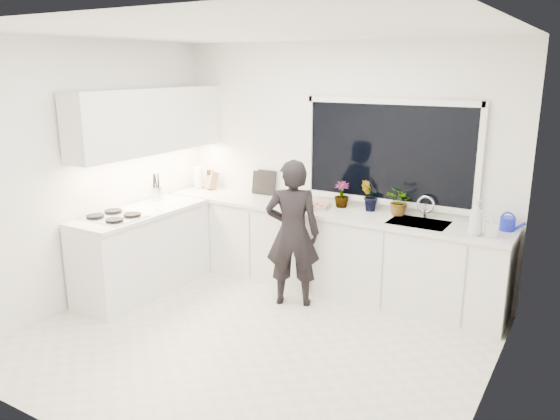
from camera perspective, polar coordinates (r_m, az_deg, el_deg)
The scene contains 25 objects.
floor at distance 5.15m, azimuth -3.02°, elevation -13.48°, with size 4.00×3.50×0.02m, color beige.
wall_back at distance 6.16m, azimuth 6.04°, elevation 4.63°, with size 4.00×0.02×2.70m, color white.
wall_left at distance 6.01m, azimuth -19.32°, elevation 3.62°, with size 0.02×3.50×2.70m, color white.
wall_right at distance 3.93m, azimuth 21.76°, elevation -2.17°, with size 0.02×3.50×2.70m, color white.
ceiling at distance 4.55m, azimuth -3.51°, elevation 18.34°, with size 4.00×3.50×0.02m, color white.
window at distance 5.87m, azimuth 11.27°, elevation 5.91°, with size 1.80×0.02×1.00m, color black.
base_cabinets_back at distance 6.12m, azimuth 4.57°, elevation -4.21°, with size 3.92×0.58×0.88m, color white.
base_cabinets_left at distance 6.21m, azimuth -14.12°, elevation -4.33°, with size 0.58×1.60×0.88m, color white.
countertop_back at distance 5.98m, azimuth 4.62°, elevation -0.07°, with size 3.94×0.62×0.04m, color silver.
countertop_left at distance 6.08m, azimuth -14.39°, elevation -0.23°, with size 0.62×1.60×0.04m, color silver.
upper_cabinets at distance 6.25m, azimuth -13.43°, elevation 9.08°, with size 0.34×2.10×0.70m, color white.
sink at distance 5.63m, azimuth 14.26°, elevation -1.75°, with size 0.58×0.42×0.14m, color silver.
faucet at distance 5.77m, azimuth 14.95°, elevation 0.26°, with size 0.03×0.03×0.22m, color silver.
stovetop at distance 5.86m, azimuth -16.97°, elevation -0.63°, with size 0.56×0.48×0.03m, color black.
person at distance 5.59m, azimuth 1.32°, elevation -2.45°, with size 0.56×0.37×1.54m, color black.
pizza_tray at distance 6.02m, azimuth 3.17°, elevation 0.42°, with size 0.43×0.32×0.03m, color #B3B3B8.
pizza at distance 6.02m, azimuth 3.17°, elevation 0.57°, with size 0.39×0.28×0.01m, color red.
watering_can at distance 5.59m, azimuth 22.67°, elevation -1.34°, with size 0.14×0.14×0.13m, color #1522C9.
paper_towel_roll at distance 7.03m, azimuth -8.57°, elevation 3.31°, with size 0.11×0.11×0.26m, color silver.
knife_block at distance 6.95m, azimuth -7.15°, elevation 3.05°, with size 0.13×0.10×0.22m, color #955F45.
utensil_crock at distance 6.49m, azimuth -12.76°, elevation 1.71°, with size 0.13×0.13×0.16m, color #ADADB1.
picture_frame_large at distance 6.63m, azimuth -2.05°, elevation 2.87°, with size 0.22×0.02×0.28m, color black.
picture_frame_small at distance 6.59m, azimuth -1.45°, elevation 2.88°, with size 0.25×0.02×0.30m, color black.
herb_plants at distance 5.87m, azimuth 10.28°, elevation 1.20°, with size 0.94×0.33×0.33m.
soap_bottles at distance 5.30m, azimuth 20.16°, elevation -1.00°, with size 0.28×0.17×0.33m.
Camera 1 is at (2.57, -3.74, 2.42)m, focal length 35.00 mm.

